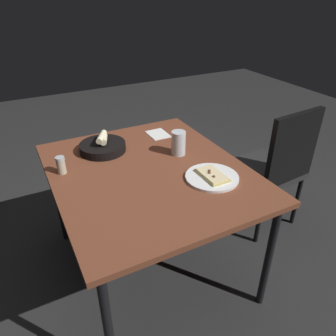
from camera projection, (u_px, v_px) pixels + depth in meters
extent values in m
plane|color=#262626|center=(152.00, 266.00, 2.07)|extent=(8.00, 8.00, 0.00)
cube|color=brown|center=(149.00, 172.00, 1.71)|extent=(1.17, 0.99, 0.03)
cylinder|color=black|center=(269.00, 258.00, 1.66)|extent=(0.04, 0.04, 0.69)
cylinder|color=black|center=(173.00, 168.00, 2.46)|extent=(0.04, 0.04, 0.69)
cylinder|color=black|center=(108.00, 330.00, 1.32)|extent=(0.04, 0.04, 0.69)
cylinder|color=black|center=(58.00, 198.00, 2.12)|extent=(0.04, 0.04, 0.69)
cylinder|color=white|center=(212.00, 177.00, 1.62)|extent=(0.27, 0.27, 0.01)
cube|color=tan|center=(212.00, 175.00, 1.62)|extent=(0.18, 0.11, 0.01)
cube|color=beige|center=(212.00, 174.00, 1.61)|extent=(0.16, 0.10, 0.01)
sphere|color=brown|center=(209.00, 171.00, 1.63)|extent=(0.02, 0.02, 0.02)
sphere|color=brown|center=(214.00, 177.00, 1.58)|extent=(0.02, 0.02, 0.02)
sphere|color=brown|center=(209.00, 173.00, 1.61)|extent=(0.02, 0.02, 0.02)
cylinder|color=black|center=(103.00, 147.00, 1.88)|extent=(0.27, 0.27, 0.05)
cylinder|color=beige|center=(104.00, 139.00, 1.85)|extent=(0.11, 0.07, 0.04)
cylinder|color=beige|center=(102.00, 137.00, 1.85)|extent=(0.13, 0.10, 0.03)
cylinder|color=maroon|center=(103.00, 143.00, 1.94)|extent=(0.06, 0.06, 0.03)
cylinder|color=silver|center=(178.00, 143.00, 1.82)|extent=(0.08, 0.08, 0.14)
cylinder|color=orange|center=(178.00, 150.00, 1.85)|extent=(0.07, 0.07, 0.05)
cylinder|color=#BFB299|center=(61.00, 166.00, 1.65)|extent=(0.05, 0.05, 0.08)
cylinder|color=maroon|center=(62.00, 169.00, 1.66)|extent=(0.04, 0.04, 0.04)
cylinder|color=#B7B7BC|center=(60.00, 159.00, 1.63)|extent=(0.05, 0.05, 0.01)
cube|color=white|center=(158.00, 134.00, 2.09)|extent=(0.16, 0.12, 0.00)
cube|color=#262626|center=(263.00, 170.00, 2.27)|extent=(0.47, 0.47, 0.04)
cube|color=black|center=(293.00, 149.00, 2.00)|extent=(0.07, 0.42, 0.47)
cylinder|color=black|center=(258.00, 177.00, 2.61)|extent=(0.03, 0.03, 0.41)
cylinder|color=black|center=(222.00, 191.00, 2.44)|extent=(0.03, 0.03, 0.41)
cylinder|color=black|center=(297.00, 200.00, 2.33)|extent=(0.03, 0.03, 0.41)
cylinder|color=black|center=(259.00, 218.00, 2.16)|extent=(0.03, 0.03, 0.41)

